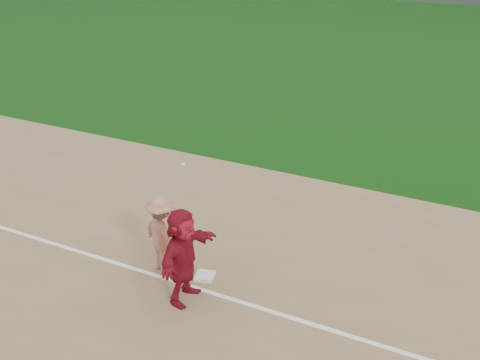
% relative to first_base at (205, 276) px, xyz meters
% --- Properties ---
extents(ground, '(160.00, 160.00, 0.00)m').
position_rel_first_base_xyz_m(ground, '(-0.23, 0.42, -0.06)').
color(ground, '#0E3A0B').
rests_on(ground, ground).
extents(foul_line, '(60.00, 0.10, 0.01)m').
position_rel_first_base_xyz_m(foul_line, '(-0.23, -0.38, -0.04)').
color(foul_line, white).
rests_on(foul_line, infield_dirt).
extents(first_base, '(0.44, 0.44, 0.08)m').
position_rel_first_base_xyz_m(first_base, '(0.00, 0.00, 0.00)').
color(first_base, white).
rests_on(first_base, infield_dirt).
extents(base_runner, '(0.60, 1.72, 1.83)m').
position_rel_first_base_xyz_m(base_runner, '(0.01, -0.75, 0.88)').
color(base_runner, maroon).
rests_on(base_runner, infield_dirt).
extents(first_base_play, '(1.18, 0.94, 2.24)m').
position_rel_first_base_xyz_m(first_base_play, '(-0.88, -0.11, 0.76)').
color(first_base_play, '#9D9D9F').
rests_on(first_base_play, infield_dirt).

